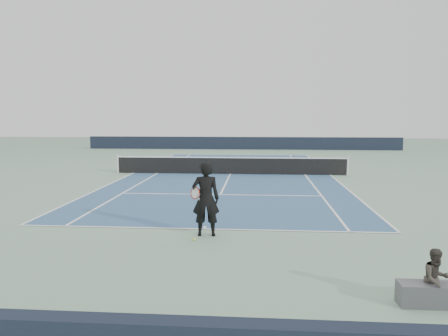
# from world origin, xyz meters

# --- Properties ---
(ground) EXTENTS (80.00, 80.00, 0.00)m
(ground) POSITION_xyz_m (0.00, 0.00, 0.00)
(ground) COLOR gray
(court_surface) EXTENTS (10.97, 23.77, 0.01)m
(court_surface) POSITION_xyz_m (0.00, 0.00, 0.01)
(court_surface) COLOR #33567A
(court_surface) RESTS_ON ground
(tennis_net) EXTENTS (12.90, 0.10, 1.07)m
(tennis_net) POSITION_xyz_m (0.00, 0.00, 0.50)
(tennis_net) COLOR silver
(tennis_net) RESTS_ON ground
(windscreen_far) EXTENTS (30.00, 0.25, 1.20)m
(windscreen_far) POSITION_xyz_m (0.00, 17.88, 0.60)
(windscreen_far) COLOR black
(windscreen_far) RESTS_ON ground
(tennis_player) EXTENTS (0.86, 0.63, 2.04)m
(tennis_player) POSITION_xyz_m (0.14, -12.51, 1.02)
(tennis_player) COLOR black
(tennis_player) RESTS_ON ground
(tennis_ball) EXTENTS (0.07, 0.07, 0.07)m
(tennis_ball) POSITION_xyz_m (-0.11, -13.04, 0.04)
(tennis_ball) COLOR #CDE22E
(tennis_ball) RESTS_ON ground
(spectator_bench) EXTENTS (1.29, 0.69, 1.06)m
(spectator_bench) POSITION_xyz_m (4.59, -16.59, 0.35)
(spectator_bench) COLOR #4D4E51
(spectator_bench) RESTS_ON ground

